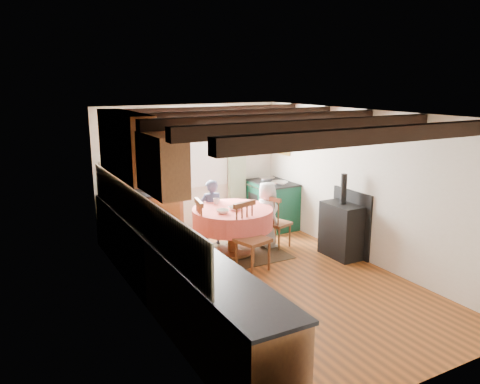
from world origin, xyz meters
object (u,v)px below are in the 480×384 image
chair_left (189,232)px  child_far (211,213)px  chair_near (253,238)px  cast_iron_stove (342,216)px  aga_range (273,204)px  chair_right (277,221)px  cup (216,201)px  dining_table (233,232)px  child_right (267,215)px

chair_left → child_far: size_ratio=0.86×
chair_near → cast_iron_stove: cast_iron_stove is taller
chair_near → child_far: bearing=78.0°
chair_left → aga_range: bearing=124.0°
child_far → chair_right: bearing=152.3°
chair_near → cup: 1.16m
chair_right → child_far: bearing=38.2°
child_far → cup: 0.34m
cast_iron_stove → cup: 2.09m
chair_right → cast_iron_stove: (0.67, -0.89, 0.23)m
dining_table → child_right: child_right is taller
chair_near → child_far: (-0.06, 1.34, 0.06)m
chair_left → child_right: bearing=101.8°
cast_iron_stove → child_right: (-0.82, 0.98, -0.12)m
chair_near → chair_left: chair_near is taller
chair_right → child_far: size_ratio=0.78×
chair_near → chair_right: (0.90, 0.70, -0.06)m
aga_range → child_far: size_ratio=0.85×
chair_near → chair_right: chair_near is taller
dining_table → child_right: 0.73m
chair_near → child_right: child_right is taller
aga_range → child_right: 1.17m
dining_table → child_far: (-0.10, 0.61, 0.19)m
chair_near → child_right: size_ratio=0.91×
chair_right → cast_iron_stove: cast_iron_stove is taller
child_right → cup: size_ratio=10.69×
dining_table → chair_near: (-0.04, -0.73, 0.13)m
dining_table → cup: cup is taller
child_far → child_right: child_far is taller
aga_range → child_right: child_right is taller
aga_range → dining_table: bearing=-145.1°
aga_range → cup: size_ratio=9.31×
aga_range → cast_iron_stove: cast_iron_stove is taller
chair_right → child_far: child_far is taller
cast_iron_stove → child_right: size_ratio=1.20×
chair_left → cup: 0.82m
dining_table → child_right: bearing=5.5°
chair_near → cup: bearing=79.0°
chair_near → chair_right: 1.15m
dining_table → chair_right: chair_right is taller
chair_near → aga_range: bearing=35.2°
aga_range → child_far: 1.57m
chair_right → cup: 1.12m
child_right → chair_left: bearing=91.3°
cast_iron_stove → child_far: (-1.63, 1.52, -0.10)m
dining_table → child_right: size_ratio=1.15×
dining_table → child_far: child_far is taller
cast_iron_stove → child_right: 1.29m
dining_table → cast_iron_stove: 1.80m
chair_right → cup: (-0.97, 0.41, 0.39)m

